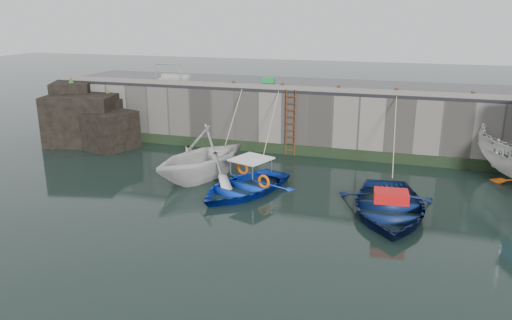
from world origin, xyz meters
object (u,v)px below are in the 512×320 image
(bollard_c, at_px, (339,89))
(bollard_d, at_px, (396,91))
(ladder, at_px, (290,123))
(bollard_e, at_px, (473,95))
(fish_crate, at_px, (268,80))
(boat_near_white, at_px, (202,178))
(bollard_b, at_px, (283,86))
(boat_near_blue, at_px, (243,192))
(bollard_a, at_px, (234,84))
(boat_near_navy, at_px, (388,214))

(bollard_c, bearing_deg, bollard_d, 0.00)
(ladder, bearing_deg, bollard_e, 2.40)
(fish_crate, bearing_deg, ladder, -56.74)
(boat_near_white, bearing_deg, bollard_e, 47.33)
(ladder, distance_m, fish_crate, 3.41)
(bollard_b, height_order, bollard_c, same)
(ladder, distance_m, boat_near_blue, 5.91)
(bollard_e, bearing_deg, ladder, -177.60)
(boat_near_blue, height_order, bollard_e, bollard_e)
(bollard_a, relative_size, bollard_b, 1.00)
(ladder, xyz_separation_m, fish_crate, (-1.80, 2.34, 1.71))
(boat_near_white, height_order, bollard_c, bollard_c)
(bollard_c, xyz_separation_m, bollard_e, (5.80, 0.00, 0.00))
(boat_near_white, bearing_deg, boat_near_blue, -3.41)
(bollard_c, bearing_deg, boat_near_white, -134.69)
(bollard_c, distance_m, bollard_e, 5.80)
(bollard_a, relative_size, bollard_d, 1.00)
(boat_near_blue, height_order, bollard_a, bollard_a)
(ladder, height_order, boat_near_white, ladder)
(bollard_e, bearing_deg, boat_near_blue, -144.70)
(boat_near_blue, xyz_separation_m, bollard_e, (8.48, 6.00, 3.30))
(boat_near_blue, xyz_separation_m, bollard_a, (-2.52, 6.00, 3.30))
(ladder, height_order, boat_near_blue, ladder)
(boat_near_navy, height_order, bollard_c, bollard_c)
(ladder, relative_size, bollard_d, 11.43)
(boat_near_navy, distance_m, bollard_b, 9.22)
(bollard_d, bearing_deg, bollard_e, 0.00)
(boat_near_white, distance_m, bollard_c, 7.68)
(bollard_a, height_order, bollard_e, same)
(fish_crate, distance_m, bollard_a, 2.34)
(boat_near_white, distance_m, fish_crate, 7.74)
(fish_crate, relative_size, bollard_a, 2.20)
(ladder, distance_m, bollard_b, 1.81)
(fish_crate, bearing_deg, boat_near_blue, -84.88)
(fish_crate, bearing_deg, bollard_c, -30.89)
(bollard_d, bearing_deg, bollard_c, 180.00)
(bollard_b, bearing_deg, fish_crate, 122.84)
(bollard_d, bearing_deg, ladder, -176.00)
(ladder, xyz_separation_m, boat_near_white, (-2.68, -4.60, -1.59))
(boat_near_navy, height_order, bollard_a, bollard_a)
(boat_near_white, relative_size, bollard_e, 17.35)
(boat_near_white, height_order, boat_near_blue, boat_near_white)
(boat_near_blue, bearing_deg, boat_near_white, 174.79)
(fish_crate, xyz_separation_m, bollard_b, (1.30, -2.01, 0.00))
(ladder, xyz_separation_m, bollard_b, (-0.50, 0.34, 1.71))
(boat_near_navy, bearing_deg, bollard_a, 134.57)
(bollard_b, height_order, bollard_e, same)
(fish_crate, bearing_deg, bollard_b, -61.37)
(bollard_a, xyz_separation_m, bollard_d, (7.80, 0.00, 0.00))
(boat_near_white, height_order, bollard_d, bollard_d)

